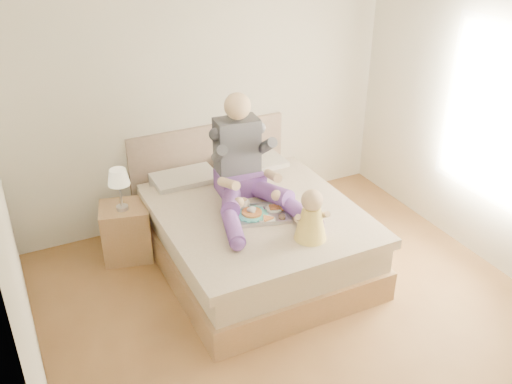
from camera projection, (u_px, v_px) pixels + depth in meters
name	position (u px, v px, depth m)	size (l,w,h in m)	color
room	(326.00, 155.00, 3.97)	(4.02, 4.22, 2.71)	brown
bed	(250.00, 229.00, 5.35)	(1.70, 2.18, 1.00)	olive
nightstand	(126.00, 232.00, 5.40)	(0.53, 0.49, 0.55)	olive
lamp	(119.00, 179.00, 5.07)	(0.20, 0.20, 0.41)	#ADAFB4
adult	(245.00, 170.00, 5.14)	(0.83, 1.21, 0.99)	#5E378A
tray	(262.00, 212.00, 4.99)	(0.53, 0.46, 0.13)	#ADAFB4
baby	(311.00, 218.00, 4.61)	(0.30, 0.40, 0.45)	#F6D24D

